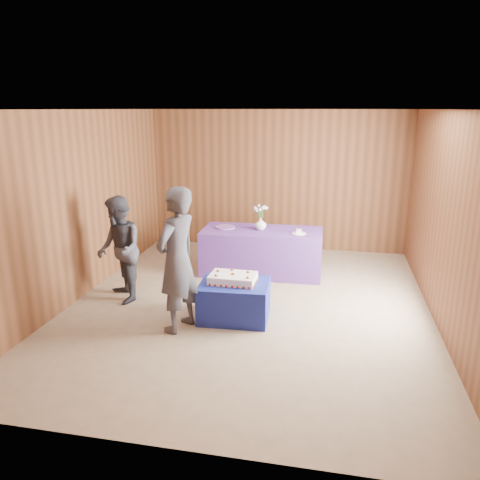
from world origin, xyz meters
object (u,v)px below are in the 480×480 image
(serving_table, at_px, (262,251))
(cake_table, at_px, (234,301))
(vase, at_px, (261,224))
(guest_right, at_px, (119,250))
(sheet_cake, at_px, (233,278))
(guest_left, at_px, (177,260))

(serving_table, bearing_deg, cake_table, -93.85)
(cake_table, relative_size, vase, 4.45)
(vase, relative_size, guest_right, 0.13)
(sheet_cake, height_order, guest_left, guest_left)
(cake_table, distance_m, serving_table, 1.87)
(sheet_cake, xyz_separation_m, guest_right, (-1.71, 0.25, 0.22))
(serving_table, bearing_deg, guest_left, -108.42)
(guest_right, bearing_deg, guest_left, 20.26)
(cake_table, xyz_separation_m, vase, (0.04, 1.89, 0.60))
(serving_table, bearing_deg, guest_right, -140.21)
(serving_table, xyz_separation_m, guest_right, (-1.81, -1.59, 0.40))
(sheet_cake, relative_size, guest_right, 0.42)
(vase, xyz_separation_m, guest_right, (-1.78, -1.62, -0.08))
(cake_table, height_order, guest_right, guest_right)
(vase, bearing_deg, guest_left, -106.02)
(serving_table, xyz_separation_m, guest_left, (-0.70, -2.30, 0.54))
(vase, xyz_separation_m, guest_left, (-0.67, -2.33, 0.06))
(serving_table, relative_size, sheet_cake, 3.13)
(serving_table, height_order, sheet_cake, serving_table)
(vase, bearing_deg, cake_table, -91.35)
(vase, distance_m, guest_right, 2.41)
(cake_table, relative_size, guest_left, 0.49)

